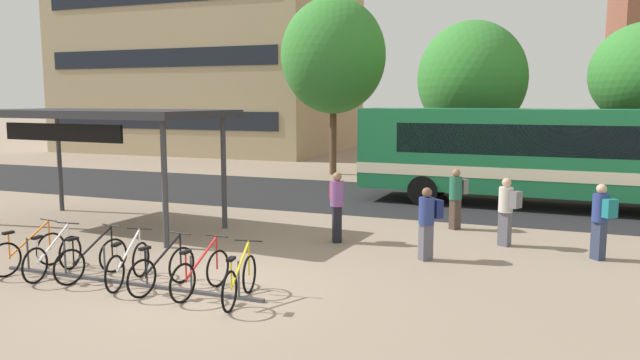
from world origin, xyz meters
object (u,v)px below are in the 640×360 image
(street_tree_0, at_px, (333,56))
(city_bus, at_px, (544,153))
(parked_bicycle_yellow_6, at_px, (240,281))
(commuter_grey_pack_1, at_px, (507,207))
(commuter_navy_pack_3, at_px, (428,218))
(commuter_teal_pack_4, at_px, (601,216))
(parked_bicycle_red_5, at_px, (201,274))
(street_tree_1, at_px, (472,79))
(commuter_grey_pack_0, at_px, (456,195))
(parked_bicycle_white_1, at_px, (53,257))
(parked_bicycle_white_3, at_px, (128,265))
(parked_bicycle_black_4, at_px, (162,270))
(commuter_red_pack_2, at_px, (337,202))
(parked_bicycle_black_2, at_px, (92,260))
(transit_shelter, at_px, (101,117))
(parked_bicycle_orange_0, at_px, (29,253))

(street_tree_0, bearing_deg, city_bus, -32.13)
(parked_bicycle_yellow_6, bearing_deg, commuter_grey_pack_1, -43.36)
(commuter_navy_pack_3, distance_m, commuter_teal_pack_4, 3.78)
(parked_bicycle_red_5, distance_m, street_tree_1, 17.28)
(commuter_navy_pack_3, height_order, commuter_teal_pack_4, commuter_teal_pack_4)
(street_tree_0, bearing_deg, commuter_grey_pack_0, -54.87)
(parked_bicycle_white_1, relative_size, parked_bicycle_white_3, 1.01)
(parked_bicycle_black_4, relative_size, commuter_red_pack_2, 0.98)
(parked_bicycle_red_5, bearing_deg, parked_bicycle_black_2, 93.84)
(parked_bicycle_white_1, relative_size, commuter_teal_pack_4, 1.02)
(parked_bicycle_white_3, relative_size, transit_shelter, 0.24)
(city_bus, bearing_deg, commuter_navy_pack_3, 75.59)
(parked_bicycle_orange_0, xyz_separation_m, commuter_grey_pack_0, (7.60, 7.23, 0.56))
(commuter_grey_pack_0, bearing_deg, parked_bicycle_black_2, -5.92)
(parked_bicycle_white_1, distance_m, parked_bicycle_black_4, 2.57)
(parked_bicycle_white_1, bearing_deg, parked_bicycle_yellow_6, -96.48)
(transit_shelter, bearing_deg, city_bus, 38.27)
(street_tree_1, bearing_deg, parked_bicycle_yellow_6, -96.17)
(commuter_red_pack_2, bearing_deg, commuter_grey_pack_0, 106.64)
(parked_bicycle_white_3, xyz_separation_m, street_tree_0, (-2.11, 17.49, 5.11))
(parked_bicycle_yellow_6, bearing_deg, parked_bicycle_white_1, 80.26)
(parked_bicycle_white_3, bearing_deg, commuter_teal_pack_4, -69.62)
(parked_bicycle_black_4, bearing_deg, commuter_grey_pack_0, -21.48)
(parked_bicycle_black_4, relative_size, commuter_navy_pack_3, 1.06)
(parked_bicycle_white_1, bearing_deg, street_tree_0, -4.47)
(parked_bicycle_white_1, height_order, commuter_grey_pack_1, commuter_grey_pack_1)
(parked_bicycle_yellow_6, xyz_separation_m, street_tree_0, (-4.58, 17.63, 5.11))
(parked_bicycle_orange_0, bearing_deg, parked_bicycle_black_2, -79.49)
(street_tree_0, bearing_deg, parked_bicycle_red_5, -78.01)
(parked_bicycle_white_3, relative_size, commuter_navy_pack_3, 1.06)
(parked_bicycle_orange_0, xyz_separation_m, parked_bicycle_black_4, (3.32, -0.08, 0.00))
(parked_bicycle_orange_0, bearing_deg, parked_bicycle_yellow_6, -82.54)
(parked_bicycle_orange_0, xyz_separation_m, parked_bicycle_white_3, (2.51, -0.03, 0.00))
(parked_bicycle_white_3, height_order, parked_bicycle_red_5, same)
(parked_bicycle_black_4, relative_size, street_tree_1, 0.25)
(parked_bicycle_orange_0, xyz_separation_m, commuter_red_pack_2, (5.06, 4.66, 0.62))
(parked_bicycle_black_2, bearing_deg, city_bus, -24.52)
(parked_bicycle_orange_0, relative_size, parked_bicycle_white_1, 0.99)
(commuter_grey_pack_1, height_order, street_tree_1, street_tree_1)
(parked_bicycle_yellow_6, height_order, street_tree_1, street_tree_1)
(parked_bicycle_white_3, relative_size, commuter_teal_pack_4, 1.01)
(commuter_teal_pack_4, bearing_deg, commuter_red_pack_2, 52.88)
(parked_bicycle_red_5, bearing_deg, street_tree_1, -3.65)
(parked_bicycle_yellow_6, relative_size, commuter_grey_pack_1, 1.04)
(parked_bicycle_white_1, bearing_deg, parked_bicycle_black_4, -95.08)
(street_tree_1, bearing_deg, transit_shelter, -123.63)
(parked_bicycle_black_2, bearing_deg, transit_shelter, 48.17)
(street_tree_1, bearing_deg, parked_bicycle_white_3, -104.44)
(parked_bicycle_yellow_6, bearing_deg, parked_bicycle_black_4, 78.10)
(transit_shelter, bearing_deg, parked_bicycle_black_2, -47.90)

